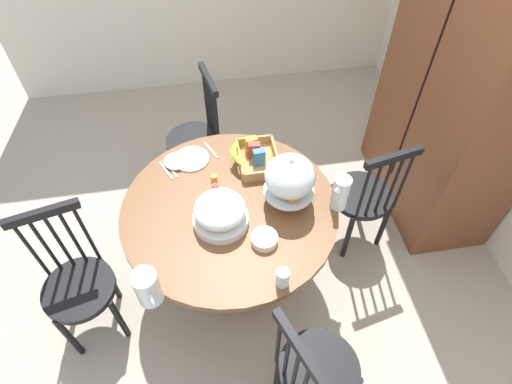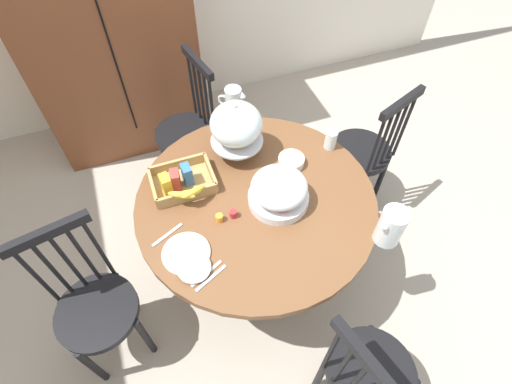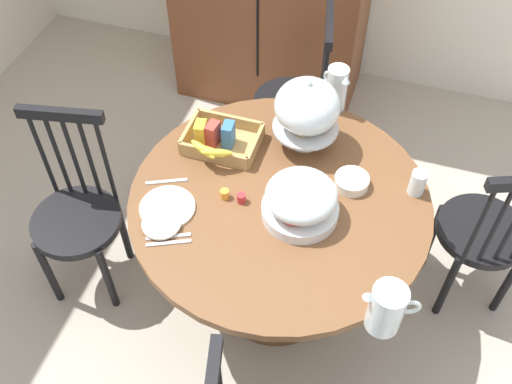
{
  "view_description": "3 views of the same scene",
  "coord_description": "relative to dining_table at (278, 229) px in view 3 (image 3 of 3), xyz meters",
  "views": [
    {
      "loc": [
        1.31,
        -0.12,
        2.57
      ],
      "look_at": [
        -0.13,
        0.11,
        0.84
      ],
      "focal_mm": 29.41,
      "sensor_mm": 36.0,
      "label": 1
    },
    {
      "loc": [
        -0.55,
        -1.15,
        2.31
      ],
      "look_at": [
        -0.13,
        -0.04,
        0.79
      ],
      "focal_mm": 27.58,
      "sensor_mm": 36.0,
      "label": 2
    },
    {
      "loc": [
        0.24,
        -1.52,
        2.56
      ],
      "look_at": [
        -0.23,
        -0.04,
        0.74
      ],
      "focal_mm": 41.75,
      "sensor_mm": 36.0,
      "label": 3
    }
  ],
  "objects": [
    {
      "name": "china_plate_small",
      "position": [
        -0.39,
        -0.28,
        0.23
      ],
      "size": [
        0.15,
        0.15,
        0.01
      ],
      "primitive_type": "cylinder",
      "color": "white",
      "rests_on": "china_plate_large"
    },
    {
      "name": "table_knife",
      "position": [
        -0.35,
        -0.31,
        0.21
      ],
      "size": [
        0.16,
        0.08,
        0.01
      ],
      "primitive_type": "cube",
      "rotation": [
        0.0,
        0.0,
        3.57
      ],
      "color": "silver",
      "rests_on": "dining_table"
    },
    {
      "name": "jam_jar_strawberry",
      "position": [
        -0.14,
        -0.06,
        0.23
      ],
      "size": [
        0.04,
        0.04,
        0.04
      ],
      "primitive_type": "cylinder",
      "color": "#B7282D",
      "rests_on": "dining_table"
    },
    {
      "name": "cereal_basket",
      "position": [
        -0.33,
        0.19,
        0.25
      ],
      "size": [
        0.32,
        0.3,
        0.12
      ],
      "color": "tan",
      "rests_on": "dining_table"
    },
    {
      "name": "orange_juice_pitcher",
      "position": [
        0.48,
        -0.43,
        0.3
      ],
      "size": [
        0.2,
        0.12,
        0.2
      ],
      "color": "silver",
      "rests_on": "dining_table"
    },
    {
      "name": "windsor_chair_by_cabinet",
      "position": [
        -0.16,
        0.89,
        -0.08
      ],
      "size": [
        0.41,
        0.41,
        0.97
      ],
      "color": "black",
      "rests_on": "ground_plane"
    },
    {
      "name": "fruit_platter_covered",
      "position": [
        0.1,
        -0.06,
        0.3
      ],
      "size": [
        0.3,
        0.3,
        0.18
      ],
      "color": "silver",
      "rests_on": "dining_table"
    },
    {
      "name": "soup_spoon",
      "position": [
        -0.46,
        -0.06,
        0.21
      ],
      "size": [
        0.16,
        0.08,
        0.01
      ],
      "primitive_type": "cube",
      "rotation": [
        0.0,
        0.0,
        3.57
      ],
      "color": "silver",
      "rests_on": "dining_table"
    },
    {
      "name": "dining_table",
      "position": [
        0.0,
        0.0,
        0.0
      ],
      "size": [
        1.21,
        1.21,
        0.74
      ],
      "color": "brown",
      "rests_on": "ground_plane"
    },
    {
      "name": "cereal_bowl",
      "position": [
        0.26,
        0.15,
        0.23
      ],
      "size": [
        0.14,
        0.14,
        0.04
      ],
      "primitive_type": "cylinder",
      "color": "white",
      "rests_on": "dining_table"
    },
    {
      "name": "milk_pitcher",
      "position": [
        0.09,
        0.6,
        0.31
      ],
      "size": [
        0.14,
        0.14,
        0.22
      ],
      "color": "silver",
      "rests_on": "dining_table"
    },
    {
      "name": "windsor_chair_facing_door",
      "position": [
        -0.89,
        -0.15,
        -0.08
      ],
      "size": [
        0.41,
        0.41,
        0.97
      ],
      "color": "black",
      "rests_on": "ground_plane"
    },
    {
      "name": "pastry_stand_with_dome",
      "position": [
        0.01,
        0.33,
        0.41
      ],
      "size": [
        0.28,
        0.28,
        0.34
      ],
      "color": "silver",
      "rests_on": "dining_table"
    },
    {
      "name": "ground_plane",
      "position": [
        0.13,
        0.04,
        -0.53
      ],
      "size": [
        10.0,
        10.0,
        0.0
      ],
      "primitive_type": "plane",
      "color": "#A89E8E"
    },
    {
      "name": "drinking_glass",
      "position": [
        0.51,
        0.19,
        0.27
      ],
      "size": [
        0.06,
        0.06,
        0.11
      ],
      "primitive_type": "cylinder",
      "color": "silver",
      "rests_on": "dining_table"
    },
    {
      "name": "windsor_chair_near_window",
      "position": [
        0.86,
        0.3,
        -0.08
      ],
      "size": [
        0.43,
        0.43,
        0.97
      ],
      "color": "black",
      "rests_on": "ground_plane"
    },
    {
      "name": "jam_jar_apricot",
      "position": [
        -0.21,
        -0.06,
        0.23
      ],
      "size": [
        0.04,
        0.04,
        0.04
      ],
      "primitive_type": "cylinder",
      "color": "orange",
      "rests_on": "dining_table"
    },
    {
      "name": "china_plate_large",
      "position": [
        -0.41,
        -0.19,
        0.22
      ],
      "size": [
        0.22,
        0.22,
        0.01
      ],
      "primitive_type": "cylinder",
      "color": "white",
      "rests_on": "dining_table"
    },
    {
      "name": "dinner_fork",
      "position": [
        -0.34,
        -0.34,
        0.21
      ],
      "size": [
        0.16,
        0.08,
        0.01
      ],
      "primitive_type": "cube",
      "rotation": [
        0.0,
        0.0,
        3.57
      ],
      "color": "silver",
      "rests_on": "dining_table"
    }
  ]
}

